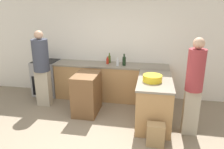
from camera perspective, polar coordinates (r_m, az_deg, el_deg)
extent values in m
plane|color=gray|center=(3.97, -6.60, -18.76)|extent=(14.00, 14.00, 0.00)
cube|color=white|center=(5.75, 0.33, 7.54)|extent=(8.00, 0.06, 2.70)
cube|color=tan|center=(5.67, -0.28, -2.07)|extent=(2.86, 0.60, 0.89)
cube|color=gray|center=(5.53, -0.29, 2.50)|extent=(2.89, 0.63, 0.04)
cube|color=tan|center=(4.65, 10.86, -6.89)|extent=(0.66, 1.39, 0.89)
cube|color=gray|center=(4.48, 11.20, -1.44)|extent=(0.69, 1.42, 0.04)
cube|color=#99999E|center=(6.23, -16.60, -0.80)|extent=(0.66, 0.60, 0.93)
cube|color=black|center=(6.02, -17.77, -2.95)|extent=(0.56, 0.01, 0.52)
cube|color=black|center=(6.11, -16.98, 3.42)|extent=(0.61, 0.55, 0.01)
cube|color=brown|center=(4.95, -6.61, -5.02)|extent=(0.52, 0.76, 0.91)
cylinder|color=yellow|center=(4.31, 10.51, -0.98)|extent=(0.37, 0.37, 0.13)
cylinder|color=black|center=(5.41, 3.19, 3.48)|extent=(0.09, 0.09, 0.21)
cylinder|color=black|center=(5.38, 3.21, 4.97)|extent=(0.04, 0.04, 0.08)
cylinder|color=red|center=(5.55, -1.19, 3.50)|extent=(0.06, 0.06, 0.14)
cylinder|color=red|center=(5.53, -1.19, 4.44)|extent=(0.03, 0.03, 0.05)
cylinder|color=#475B1E|center=(5.65, -0.67, 4.00)|extent=(0.06, 0.06, 0.18)
cylinder|color=#475B1E|center=(5.62, -0.68, 5.26)|extent=(0.03, 0.03, 0.07)
cylinder|color=silver|center=(5.37, 1.49, 3.04)|extent=(0.07, 0.07, 0.14)
cylinder|color=silver|center=(5.35, 1.50, 4.05)|extent=(0.03, 0.03, 0.05)
cube|color=#ADA38E|center=(5.56, -17.38, -3.40)|extent=(0.33, 0.20, 0.87)
cylinder|color=#383D4C|center=(5.34, -18.16, 4.77)|extent=(0.37, 0.37, 0.75)
sphere|color=tan|center=(5.26, -18.65, 9.80)|extent=(0.20, 0.20, 0.20)
cube|color=#ADA38E|center=(4.39, 19.85, -9.28)|extent=(0.28, 0.17, 0.88)
cylinder|color=#993338|center=(4.11, 21.01, 1.03)|extent=(0.31, 0.31, 0.76)
sphere|color=tan|center=(4.01, 21.75, 7.60)|extent=(0.20, 0.20, 0.20)
cube|color=#A88456|center=(4.01, 11.29, -15.12)|extent=(0.31, 0.21, 0.40)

